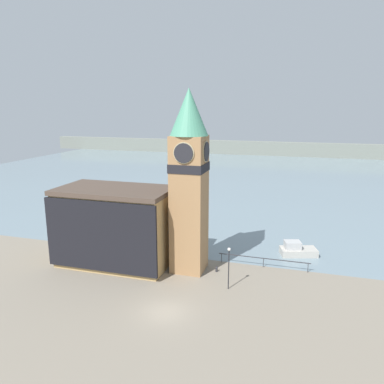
{
  "coord_description": "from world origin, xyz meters",
  "views": [
    {
      "loc": [
        10.69,
        -27.57,
        17.51
      ],
      "look_at": [
        0.4,
        6.82,
        9.3
      ],
      "focal_mm": 35.0,
      "sensor_mm": 36.0,
      "label": 1
    }
  ],
  "objects": [
    {
      "name": "far_shoreline",
      "position": [
        0.0,
        112.2,
        2.5
      ],
      "size": [
        180.0,
        3.0,
        5.0
      ],
      "color": "gray",
      "rests_on": "water"
    },
    {
      "name": "pier_railing",
      "position": [
        7.18,
        11.95,
        0.95
      ],
      "size": [
        10.13,
        0.08,
        1.09
      ],
      "color": "#333338",
      "rests_on": "ground_plane"
    },
    {
      "name": "water",
      "position": [
        0.0,
        72.2,
        -0.0
      ],
      "size": [
        160.0,
        120.0,
        0.0
      ],
      "color": "gray",
      "rests_on": "ground_plane"
    },
    {
      "name": "clock_tower",
      "position": [
        -0.6,
        9.09,
        10.3
      ],
      "size": [
        3.95,
        3.95,
        19.38
      ],
      "color": "#9E754C",
      "rests_on": "ground_plane"
    },
    {
      "name": "lamp_post",
      "position": [
        4.43,
        5.81,
        2.97
      ],
      "size": [
        0.32,
        0.32,
        4.29
      ],
      "color": "black",
      "rests_on": "ground_plane"
    },
    {
      "name": "mooring_bollard_near",
      "position": [
        2.44,
        9.31,
        0.32
      ],
      "size": [
        0.26,
        0.26,
        0.6
      ],
      "color": "#2D2D33",
      "rests_on": "ground_plane"
    },
    {
      "name": "pier_building",
      "position": [
        -9.1,
        8.4,
        4.4
      ],
      "size": [
        12.74,
        7.22,
        8.76
      ],
      "color": "tan",
      "rests_on": "ground_plane"
    },
    {
      "name": "boat_near",
      "position": [
        10.68,
        16.66,
        0.64
      ],
      "size": [
        4.68,
        3.27,
        1.74
      ],
      "rotation": [
        0.0,
        0.0,
        0.29
      ],
      "color": "#B7B2A8",
      "rests_on": "water"
    },
    {
      "name": "ground_plane",
      "position": [
        0.0,
        0.0,
        0.0
      ],
      "size": [
        160.0,
        160.0,
        0.0
      ],
      "primitive_type": "plane",
      "color": "gray"
    }
  ]
}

